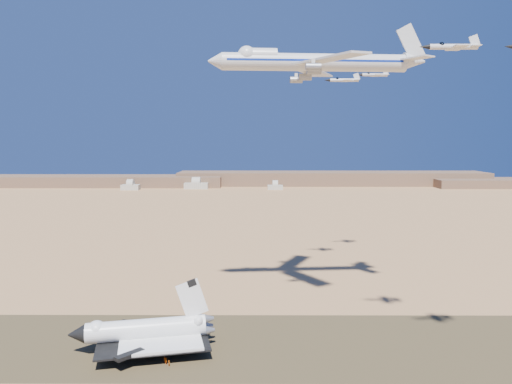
{
  "coord_description": "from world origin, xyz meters",
  "views": [
    {
      "loc": [
        18.6,
        -146.1,
        61.91
      ],
      "look_at": [
        17.95,
        8.0,
        45.78
      ],
      "focal_mm": 35.0,
      "sensor_mm": 36.0,
      "label": 1
    }
  ],
  "objects_px": {
    "crew_a": "(169,363)",
    "crew_b": "(165,359)",
    "crew_c": "(166,361)",
    "chase_jet_c": "(343,80)",
    "chase_jet_d": "(374,75)",
    "carrier_747": "(308,62)",
    "shuttle": "(145,332)",
    "chase_jet_a": "(452,47)"
  },
  "relations": [
    {
      "from": "crew_a",
      "to": "crew_b",
      "type": "distance_m",
      "value": 3.07
    },
    {
      "from": "chase_jet_a",
      "to": "chase_jet_d",
      "type": "bearing_deg",
      "value": 87.98
    },
    {
      "from": "carrier_747",
      "to": "chase_jet_c",
      "type": "relative_size",
      "value": 4.9
    },
    {
      "from": "crew_c",
      "to": "chase_jet_c",
      "type": "distance_m",
      "value": 138.47
    },
    {
      "from": "crew_a",
      "to": "crew_b",
      "type": "xyz_separation_m",
      "value": [
        -1.64,
        2.6,
        -0.03
      ]
    },
    {
      "from": "crew_a",
      "to": "shuttle",
      "type": "bearing_deg",
      "value": 40.87
    },
    {
      "from": "shuttle",
      "to": "chase_jet_d",
      "type": "height_order",
      "value": "chase_jet_d"
    },
    {
      "from": "carrier_747",
      "to": "chase_jet_a",
      "type": "distance_m",
      "value": 54.98
    },
    {
      "from": "crew_a",
      "to": "chase_jet_d",
      "type": "relative_size",
      "value": 0.11
    },
    {
      "from": "crew_b",
      "to": "chase_jet_c",
      "type": "bearing_deg",
      "value": -82.67
    },
    {
      "from": "chase_jet_a",
      "to": "shuttle",
      "type": "bearing_deg",
      "value": 173.52
    },
    {
      "from": "carrier_747",
      "to": "chase_jet_c",
      "type": "bearing_deg",
      "value": 61.31
    },
    {
      "from": "chase_jet_a",
      "to": "chase_jet_d",
      "type": "xyz_separation_m",
      "value": [
        4.76,
        108.3,
        6.69
      ]
    },
    {
      "from": "chase_jet_a",
      "to": "chase_jet_d",
      "type": "height_order",
      "value": "chase_jet_d"
    },
    {
      "from": "crew_a",
      "to": "chase_jet_d",
      "type": "bearing_deg",
      "value": -34.36
    },
    {
      "from": "chase_jet_c",
      "to": "crew_c",
      "type": "bearing_deg",
      "value": -125.11
    },
    {
      "from": "crew_a",
      "to": "chase_jet_d",
      "type": "distance_m",
      "value": 162.9
    },
    {
      "from": "carrier_747",
      "to": "chase_jet_d",
      "type": "relative_size",
      "value": 4.92
    },
    {
      "from": "crew_c",
      "to": "chase_jet_c",
      "type": "height_order",
      "value": "chase_jet_c"
    },
    {
      "from": "crew_b",
      "to": "chase_jet_d",
      "type": "relative_size",
      "value": 0.1
    },
    {
      "from": "shuttle",
      "to": "crew_c",
      "type": "relative_size",
      "value": 21.91
    },
    {
      "from": "carrier_747",
      "to": "crew_c",
      "type": "height_order",
      "value": "carrier_747"
    },
    {
      "from": "crew_b",
      "to": "crew_c",
      "type": "relative_size",
      "value": 0.84
    },
    {
      "from": "crew_b",
      "to": "chase_jet_a",
      "type": "xyz_separation_m",
      "value": [
        76.03,
        -1.91,
        84.96
      ]
    },
    {
      "from": "shuttle",
      "to": "crew_c",
      "type": "bearing_deg",
      "value": -63.72
    },
    {
      "from": "crew_c",
      "to": "chase_jet_a",
      "type": "height_order",
      "value": "chase_jet_a"
    },
    {
      "from": "chase_jet_a",
      "to": "chase_jet_c",
      "type": "bearing_deg",
      "value": 98.81
    },
    {
      "from": "shuttle",
      "to": "crew_b",
      "type": "xyz_separation_m",
      "value": [
        7.25,
        -8.28,
        -4.71
      ]
    },
    {
      "from": "chase_jet_a",
      "to": "chase_jet_d",
      "type": "relative_size",
      "value": 1.01
    },
    {
      "from": "shuttle",
      "to": "carrier_747",
      "type": "xyz_separation_m",
      "value": [
        50.63,
        33.96,
        83.05
      ]
    },
    {
      "from": "crew_a",
      "to": "chase_jet_c",
      "type": "xyz_separation_m",
      "value": [
        61.47,
        89.14,
        86.86
      ]
    },
    {
      "from": "crew_c",
      "to": "shuttle",
      "type": "bearing_deg",
      "value": 9.55
    },
    {
      "from": "carrier_747",
      "to": "crew_b",
      "type": "bearing_deg",
      "value": -140.45
    },
    {
      "from": "chase_jet_d",
      "to": "chase_jet_a",
      "type": "bearing_deg",
      "value": -98.75
    },
    {
      "from": "crew_b",
      "to": "crew_c",
      "type": "height_order",
      "value": "crew_c"
    },
    {
      "from": "carrier_747",
      "to": "crew_c",
      "type": "bearing_deg",
      "value": -139.11
    },
    {
      "from": "carrier_747",
      "to": "crew_c",
      "type": "xyz_separation_m",
      "value": [
        -42.8,
        -43.68,
        -87.6
      ]
    },
    {
      "from": "carrier_747",
      "to": "crew_a",
      "type": "relative_size",
      "value": 45.21
    },
    {
      "from": "crew_b",
      "to": "carrier_747",
      "type": "bearing_deg",
      "value": -92.33
    },
    {
      "from": "crew_b",
      "to": "chase_jet_a",
      "type": "relative_size",
      "value": 0.1
    },
    {
      "from": "shuttle",
      "to": "crew_c",
      "type": "distance_m",
      "value": 13.28
    },
    {
      "from": "chase_jet_c",
      "to": "crew_b",
      "type": "bearing_deg",
      "value": -125.8
    }
  ]
}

